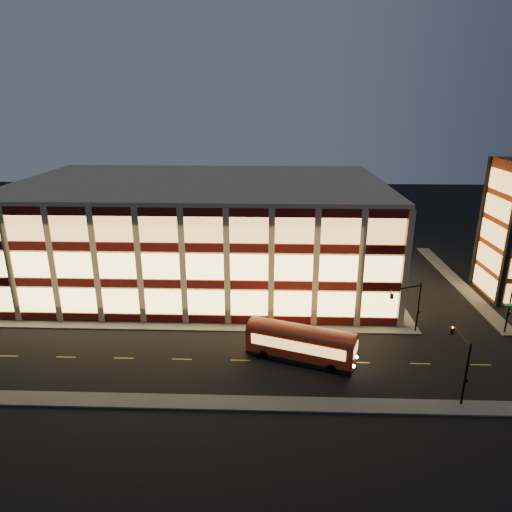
{
  "coord_description": "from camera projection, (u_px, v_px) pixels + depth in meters",
  "views": [
    {
      "loc": [
        6.95,
        -46.27,
        24.86
      ],
      "look_at": [
        5.06,
        8.0,
        6.46
      ],
      "focal_mm": 32.0,
      "sensor_mm": 36.0,
      "label": 1
    }
  ],
  "objects": [
    {
      "name": "traffic_signal_far",
      "position": [
        409.0,
        300.0,
        50.18
      ],
      "size": [
        3.79,
        1.87,
        6.0
      ],
      "color": "black",
      "rests_on": "ground"
    },
    {
      "name": "sidewalk_near",
      "position": [
        190.0,
        402.0,
        39.68
      ],
      "size": [
        100.0,
        2.0,
        0.15
      ],
      "primitive_type": "cube",
      "color": "#514F4C",
      "rests_on": "ground"
    },
    {
      "name": "ground",
      "position": [
        209.0,
        331.0,
        52.0
      ],
      "size": [
        200.0,
        200.0,
        0.0
      ],
      "primitive_type": "plane",
      "color": "black",
      "rests_on": "ground"
    },
    {
      "name": "trolley_bus",
      "position": [
        301.0,
        341.0,
        45.74
      ],
      "size": [
        11.19,
        6.21,
        3.69
      ],
      "rotation": [
        0.0,
        0.0,
        -0.34
      ],
      "color": "#992108",
      "rests_on": "ground"
    },
    {
      "name": "sidewalk_tower_west",
      "position": [
        455.0,
        280.0,
        66.95
      ],
      "size": [
        2.0,
        30.0,
        0.15
      ],
      "primitive_type": "cube",
      "color": "#514F4C",
      "rests_on": "ground"
    },
    {
      "name": "sidewalk_office_east",
      "position": [
        379.0,
        279.0,
        67.32
      ],
      "size": [
        2.0,
        30.0,
        0.15
      ],
      "primitive_type": "cube",
      "color": "#514F4C",
      "rests_on": "ground"
    },
    {
      "name": "sidewalk_office_south",
      "position": [
        185.0,
        326.0,
        53.03
      ],
      "size": [
        54.0,
        2.0,
        0.15
      ],
      "primitive_type": "cube",
      "color": "#514F4C",
      "rests_on": "ground"
    },
    {
      "name": "office_building",
      "position": [
        203.0,
        230.0,
        65.78
      ],
      "size": [
        50.45,
        30.45,
        14.5
      ],
      "color": "tan",
      "rests_on": "ground"
    },
    {
      "name": "traffic_signal_near",
      "position": [
        461.0,
        354.0,
        39.47
      ],
      "size": [
        0.32,
        4.45,
        6.0
      ],
      "color": "black",
      "rests_on": "ground"
    }
  ]
}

